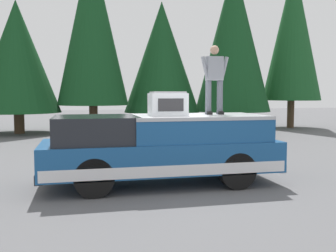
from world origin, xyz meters
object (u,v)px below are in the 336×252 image
Objects in this scene: compressor_unit at (168,104)px; parked_car_grey at (228,127)px; pickup_truck at (161,148)px; person_on_truck_bed at (214,78)px.

compressor_unit is 10.09m from parked_car_grey.
pickup_truck is 1.07m from compressor_unit.
compressor_unit is 0.20× the size of parked_car_grey.
person_on_truck_bed reaches higher than parked_car_grey.
person_on_truck_bed is at bearing 155.87° from parked_car_grey.
person_on_truck_bed is 9.36m from parked_car_grey.
pickup_truck is 9.93m from parked_car_grey.
pickup_truck is 2.18m from person_on_truck_bed.
pickup_truck is 3.28× the size of person_on_truck_bed.
compressor_unit is at bearing -142.31° from pickup_truck.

